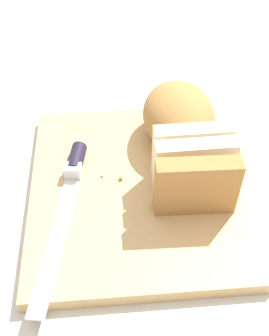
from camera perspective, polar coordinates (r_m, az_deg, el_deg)
ground_plane at (r=0.66m, az=-0.00°, el=-3.14°), size 3.00×3.00×0.00m
cutting_board at (r=0.65m, az=-0.00°, el=-2.55°), size 0.37×0.31×0.02m
bread_loaf at (r=0.67m, az=6.37°, el=4.72°), size 0.25×0.12×0.09m
bread_knife at (r=0.64m, az=-8.27°, el=-1.56°), size 0.29×0.07×0.02m
crumb_near_knife at (r=0.65m, az=2.71°, el=-1.35°), size 0.00×0.00×0.00m
crumb_near_loaf at (r=0.68m, az=2.65°, el=1.17°), size 0.00×0.00×0.00m
crumb_stray_left at (r=0.65m, az=-1.81°, el=-1.41°), size 0.01×0.01×0.01m
crumb_stray_right at (r=0.66m, az=-4.29°, el=-1.10°), size 0.00×0.00×0.00m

